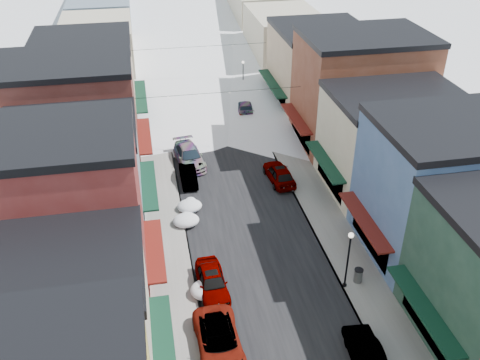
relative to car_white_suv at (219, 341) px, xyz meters
name	(u,v)px	position (x,y,z in m)	size (l,w,h in m)	color
road	(197,81)	(4.30, 46.03, -0.79)	(10.00, 160.00, 0.01)	black
sidewalk_left	(148,84)	(-2.30, 46.03, -0.72)	(3.20, 160.00, 0.15)	gray
sidewalk_right	(245,77)	(10.90, 46.03, -0.72)	(3.20, 160.00, 0.15)	gray
curb_left	(159,83)	(-0.75, 46.03, -0.72)	(0.10, 160.00, 0.15)	slate
curb_right	(234,78)	(9.35, 46.03, -0.72)	(0.10, 160.00, 0.15)	slate
bldg_l_cream	(52,335)	(-8.89, -1.47, 3.96)	(11.30, 8.20, 9.50)	beige
bldg_l_brick_near	(53,223)	(-9.39, 6.53, 5.46)	(12.30, 8.20, 12.50)	maroon
bldg_l_grayblue	(75,178)	(-8.89, 15.03, 3.71)	(11.30, 9.20, 9.00)	gray
bldg_l_brick_far	(69,119)	(-9.89, 24.03, 4.71)	(13.30, 9.20, 11.00)	maroon
bldg_l_tan	(86,84)	(-8.89, 34.03, 4.21)	(11.30, 11.20, 10.00)	tan
bldg_r_blue	(441,189)	(17.49, 7.03, 4.46)	(11.30, 9.20, 10.50)	#426395
bldg_r_cream	(392,142)	(17.99, 16.03, 3.71)	(12.30, 9.20, 9.00)	beige
bldg_r_brick_far	(360,90)	(18.49, 25.03, 4.96)	(13.30, 9.20, 11.50)	brown
bldg_r_tan	(319,67)	(17.49, 35.03, 3.96)	(11.30, 11.20, 9.50)	tan
distant_blocks	(179,9)	(4.30, 69.03, 3.20)	(34.00, 55.00, 8.00)	gray
overhead_cables	(209,67)	(4.30, 33.53, 5.40)	(16.40, 15.04, 0.04)	black
car_white_suv	(219,341)	(0.00, 0.00, 0.00)	(2.64, 5.72, 1.59)	silver
car_silver_sedan	(212,281)	(0.37, 5.32, 0.02)	(1.93, 4.80, 1.64)	#919398
car_dark_hatch	(188,176)	(0.33, 20.10, -0.12)	(1.42, 4.08, 1.34)	black
car_silver_wagon	(189,156)	(0.80, 23.55, 0.05)	(2.36, 5.80, 1.68)	#929599
car_green_sedan	(366,354)	(8.37, -2.58, -0.01)	(1.65, 4.75, 1.56)	black
car_gray_suv	(279,173)	(8.60, 18.64, 0.04)	(1.98, 4.92, 1.67)	gray
car_black_sedan	(245,107)	(8.52, 34.33, -0.06)	(2.06, 5.07, 1.47)	black
car_lane_silver	(195,105)	(2.82, 36.13, -0.08)	(1.69, 4.19, 1.43)	#A8ABB1
car_lane_white	(208,72)	(5.87, 46.78, 0.05)	(2.79, 6.05, 1.68)	silver
trash_can	(358,275)	(10.56, 4.13, -0.10)	(0.63, 0.63, 1.08)	#5A5D5F
streetlamp_near	(349,253)	(9.50, 3.88, 2.25)	(0.38, 0.38, 4.59)	black
streetlamp_far	(243,73)	(9.50, 40.37, 1.97)	(0.34, 0.34, 4.15)	black
snow_pile_near	(208,288)	(0.02, 5.04, -0.31)	(2.41, 2.68, 1.02)	white
snow_pile_mid	(186,220)	(-0.58, 13.48, -0.36)	(2.15, 2.52, 0.91)	white
snow_pile_far	(190,205)	(-0.07, 15.54, -0.37)	(2.11, 2.50, 0.89)	white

